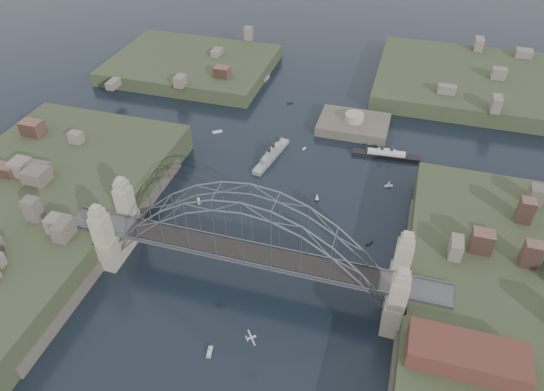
{
  "coord_description": "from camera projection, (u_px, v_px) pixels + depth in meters",
  "views": [
    {
      "loc": [
        25.79,
        -69.96,
        84.48
      ],
      "look_at": [
        0.0,
        18.0,
        10.0
      ],
      "focal_mm": 32.91,
      "sensor_mm": 36.0,
      "label": 1
    }
  ],
  "objects": [
    {
      "name": "naval_cruiser_near",
      "position": [
        271.0,
        156.0,
        147.06
      ],
      "size": [
        6.02,
        19.44,
        5.79
      ],
      "color": "#969B9D",
      "rests_on": "ground"
    },
    {
      "name": "shore_east",
      "position": [
        527.0,
        335.0,
        97.25
      ],
      "size": [
        50.5,
        90.0,
        12.0
      ],
      "color": "#333C24",
      "rests_on": "ground"
    },
    {
      "name": "small_boat_c",
      "position": [
        210.0,
        352.0,
        96.3
      ],
      "size": [
        1.34,
        2.78,
        1.43
      ],
      "color": "silver",
      "rests_on": "ground"
    },
    {
      "name": "small_boat_e",
      "position": [
        217.0,
        132.0,
        158.73
      ],
      "size": [
        3.12,
        2.59,
        0.45
      ],
      "color": "silver",
      "rests_on": "ground"
    },
    {
      "name": "small_boat_f",
      "position": [
        304.0,
        149.0,
        151.19
      ],
      "size": [
        0.97,
        1.52,
        0.45
      ],
      "color": "silver",
      "rests_on": "ground"
    },
    {
      "name": "small_boat_d",
      "position": [
        389.0,
        184.0,
        136.42
      ],
      "size": [
        2.28,
        1.61,
        2.38
      ],
      "color": "silver",
      "rests_on": "ground"
    },
    {
      "name": "small_boat_b",
      "position": [
        317.0,
        197.0,
        131.93
      ],
      "size": [
        1.11,
        1.99,
        2.38
      ],
      "color": "silver",
      "rests_on": "ground"
    },
    {
      "name": "headland_nw",
      "position": [
        192.0,
        70.0,
        193.46
      ],
      "size": [
        60.0,
        45.0,
        9.0
      ],
      "primitive_type": "cube",
      "color": "#333C24",
      "rests_on": "ground"
    },
    {
      "name": "fort_island",
      "position": [
        353.0,
        130.0,
        160.74
      ],
      "size": [
        22.0,
        16.0,
        9.4
      ],
      "color": "#4F483D",
      "rests_on": "ground"
    },
    {
      "name": "small_boat_i",
      "position": [
        369.0,
        243.0,
        119.71
      ],
      "size": [
        1.63,
        2.14,
        0.45
      ],
      "color": "silver",
      "rests_on": "ground"
    },
    {
      "name": "ocean_liner",
      "position": [
        386.0,
        155.0,
        147.6
      ],
      "size": [
        20.06,
        4.14,
        4.89
      ],
      "color": "black",
      "rests_on": "ground"
    },
    {
      "name": "aeroplane",
      "position": [
        250.0,
        338.0,
        91.49
      ],
      "size": [
        2.46,
        3.02,
        0.53
      ],
      "color": "silver"
    },
    {
      "name": "wharf_shed",
      "position": [
        467.0,
        355.0,
        84.67
      ],
      "size": [
        20.0,
        8.0,
        4.0
      ],
      "primitive_type": "cube",
      "color": "#592D26",
      "rests_on": "shore_east"
    },
    {
      "name": "headland_ne",
      "position": [
        474.0,
        87.0,
        181.54
      ],
      "size": [
        70.0,
        55.0,
        9.5
      ],
      "primitive_type": "cube",
      "color": "#333C24",
      "rests_on": "ground"
    },
    {
      "name": "naval_cruiser_far",
      "position": [
        258.0,
        84.0,
        183.42
      ],
      "size": [
        4.38,
        15.74,
        5.26
      ],
      "color": "#969B9D",
      "rests_on": "ground"
    },
    {
      "name": "bridge",
      "position": [
        248.0,
        239.0,
        103.24
      ],
      "size": [
        84.0,
        13.8,
        24.6
      ],
      "color": "#4A4A4C",
      "rests_on": "ground"
    },
    {
      "name": "small_boat_h",
      "position": [
        290.0,
        103.0,
        173.39
      ],
      "size": [
        1.87,
        1.69,
        0.45
      ],
      "color": "silver",
      "rests_on": "ground"
    },
    {
      "name": "ground",
      "position": [
        249.0,
        279.0,
        111.01
      ],
      "size": [
        500.0,
        500.0,
        0.0
      ],
      "primitive_type": "plane",
      "color": "black",
      "rests_on": "ground"
    },
    {
      "name": "shore_west",
      "position": [
        28.0,
        224.0,
        122.29
      ],
      "size": [
        50.5,
        90.0,
        12.0
      ],
      "color": "#333C24",
      "rests_on": "ground"
    },
    {
      "name": "small_boat_a",
      "position": [
        198.0,
        201.0,
        131.92
      ],
      "size": [
        1.83,
        2.42,
        0.45
      ],
      "color": "silver",
      "rests_on": "ground"
    }
  ]
}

